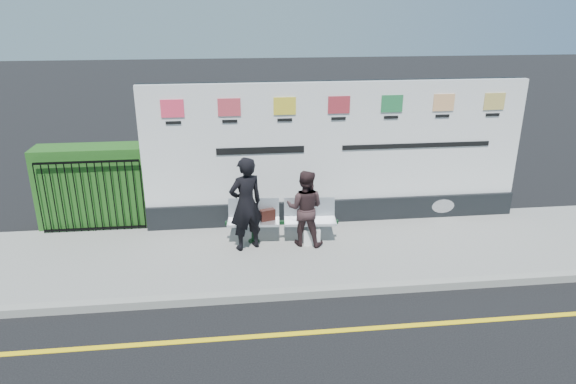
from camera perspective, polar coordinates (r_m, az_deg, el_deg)
The scene contains 12 objects.
ground at distance 8.01m, azimuth 7.17°, elevation -14.96°, with size 80.00×80.00×0.00m, color black.
pavement at distance 10.08m, azimuth 3.88°, elevation -6.54°, with size 14.00×3.00×0.12m, color gray.
kerb at distance 8.79m, azimuth 5.66°, elevation -10.87°, with size 14.00×0.18×0.14m, color gray.
yellow_line at distance 8.01m, azimuth 7.17°, elevation -14.93°, with size 14.00×0.10×0.01m, color yellow.
billboard at distance 10.89m, azimuth 5.37°, elevation 3.23°, with size 8.00×0.30×3.00m.
hedge at distance 11.59m, azimuth -20.58°, elevation 0.70°, with size 2.35×0.70×1.70m, color #205218.
railing at distance 11.21m, azimuth -21.04°, elevation -0.45°, with size 2.05×0.06×1.54m, color black, non-canonical shape.
bench at distance 10.22m, azimuth -0.69°, elevation -4.30°, with size 2.13×0.56×0.46m, color silver, non-canonical shape.
woman_left at distance 9.70m, azimuth -4.70°, elevation -1.34°, with size 0.67×0.44×1.84m, color black.
woman_right at distance 9.91m, azimuth 1.90°, elevation -1.79°, with size 0.74×0.57×1.52m, color #322022.
handbag_brown at distance 10.08m, azimuth -2.28°, elevation -2.55°, with size 0.29×0.12×0.23m, color black.
carrier_bag_white at distance 10.14m, azimuth 2.61°, elevation -4.93°, with size 0.33×0.20×0.33m, color white.
Camera 1 is at (-1.71, -6.33, 4.61)m, focal length 32.00 mm.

